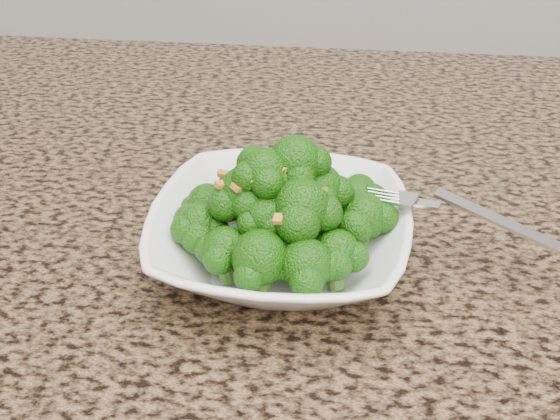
# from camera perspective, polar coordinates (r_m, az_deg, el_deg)

# --- Properties ---
(granite_counter) EXTENTS (1.64, 1.04, 0.03)m
(granite_counter) POSITION_cam_1_polar(r_m,az_deg,el_deg) (0.54, 9.64, -8.84)
(granite_counter) COLOR brown
(granite_counter) RESTS_ON cabinet
(bowl) EXTENTS (0.21, 0.21, 0.05)m
(bowl) POSITION_cam_1_polar(r_m,az_deg,el_deg) (0.54, 0.00, -2.23)
(bowl) COLOR white
(bowl) RESTS_ON granite_counter
(broccoli_pile) EXTENTS (0.18, 0.18, 0.07)m
(broccoli_pile) POSITION_cam_1_polar(r_m,az_deg,el_deg) (0.51, 0.00, 3.20)
(broccoli_pile) COLOR #1B5B0A
(broccoli_pile) RESTS_ON bowl
(garlic_topping) EXTENTS (0.11, 0.11, 0.01)m
(garlic_topping) POSITION_cam_1_polar(r_m,az_deg,el_deg) (0.49, 0.00, 7.01)
(garlic_topping) COLOR #C88130
(garlic_topping) RESTS_ON broccoli_pile
(fork) EXTENTS (0.16, 0.08, 0.01)m
(fork) POSITION_cam_1_polar(r_m,az_deg,el_deg) (0.54, 12.22, 0.43)
(fork) COLOR silver
(fork) RESTS_ON bowl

